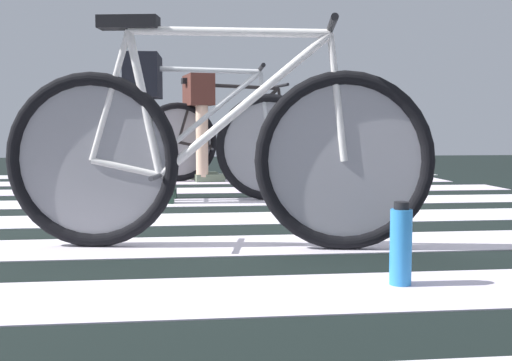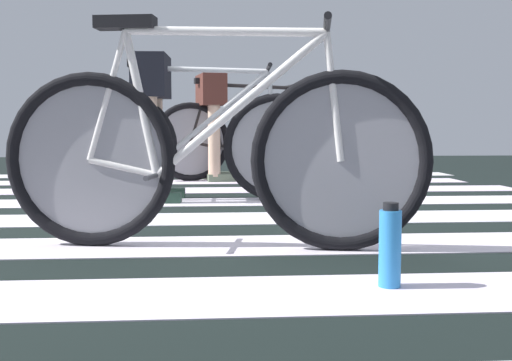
{
  "view_description": "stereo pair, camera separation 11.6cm",
  "coord_description": "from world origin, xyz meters",
  "px_view_note": "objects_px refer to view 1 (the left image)",
  "views": [
    {
      "loc": [
        0.13,
        -3.45,
        0.51
      ],
      "look_at": [
        0.45,
        -0.59,
        0.27
      ],
      "focal_mm": 43.69,
      "sensor_mm": 36.0,
      "label": 1
    },
    {
      "loc": [
        0.24,
        -3.45,
        0.51
      ],
      "look_at": [
        0.45,
        -0.59,
        0.27
      ],
      "focal_mm": 43.69,
      "sensor_mm": 36.0,
      "label": 2
    }
  ],
  "objects_px": {
    "bicycle_3_of_3": "(232,139)",
    "bicycle_2_of_3": "(192,143)",
    "water_bottle": "(401,246)",
    "cyclist_2_of_3": "(144,107)",
    "bicycle_1_of_3": "(216,154)",
    "cyclist_3_of_3": "(199,113)"
  },
  "relations": [
    {
      "from": "bicycle_1_of_3",
      "to": "bicycle_2_of_3",
      "type": "relative_size",
      "value": 0.99
    },
    {
      "from": "cyclist_2_of_3",
      "to": "bicycle_3_of_3",
      "type": "height_order",
      "value": "cyclist_2_of_3"
    },
    {
      "from": "bicycle_3_of_3",
      "to": "water_bottle",
      "type": "xyz_separation_m",
      "value": [
        0.23,
        -3.94,
        -0.26
      ]
    },
    {
      "from": "cyclist_3_of_3",
      "to": "water_bottle",
      "type": "xyz_separation_m",
      "value": [
        0.53,
        -3.88,
        -0.5
      ]
    },
    {
      "from": "bicycle_2_of_3",
      "to": "cyclist_3_of_3",
      "type": "bearing_deg",
      "value": 89.45
    },
    {
      "from": "cyclist_2_of_3",
      "to": "bicycle_2_of_3",
      "type": "bearing_deg",
      "value": 0.0
    },
    {
      "from": "cyclist_2_of_3",
      "to": "water_bottle",
      "type": "height_order",
      "value": "cyclist_2_of_3"
    },
    {
      "from": "bicycle_3_of_3",
      "to": "cyclist_3_of_3",
      "type": "relative_size",
      "value": 1.78
    },
    {
      "from": "cyclist_2_of_3",
      "to": "cyclist_3_of_3",
      "type": "distance_m",
      "value": 1.6
    },
    {
      "from": "bicycle_1_of_3",
      "to": "bicycle_3_of_3",
      "type": "bearing_deg",
      "value": 94.27
    },
    {
      "from": "bicycle_1_of_3",
      "to": "water_bottle",
      "type": "relative_size",
      "value": 6.52
    },
    {
      "from": "bicycle_3_of_3",
      "to": "cyclist_3_of_3",
      "type": "bearing_deg",
      "value": -180.0
    },
    {
      "from": "bicycle_3_of_3",
      "to": "bicycle_2_of_3",
      "type": "bearing_deg",
      "value": -114.02
    },
    {
      "from": "water_bottle",
      "to": "bicycle_2_of_3",
      "type": "bearing_deg",
      "value": 104.9
    },
    {
      "from": "bicycle_3_of_3",
      "to": "water_bottle",
      "type": "distance_m",
      "value": 3.95
    },
    {
      "from": "bicycle_2_of_3",
      "to": "water_bottle",
      "type": "relative_size",
      "value": 6.58
    },
    {
      "from": "bicycle_2_of_3",
      "to": "cyclist_2_of_3",
      "type": "relative_size",
      "value": 1.8
    },
    {
      "from": "bicycle_3_of_3",
      "to": "cyclist_3_of_3",
      "type": "height_order",
      "value": "cyclist_3_of_3"
    },
    {
      "from": "cyclist_3_of_3",
      "to": "water_bottle",
      "type": "relative_size",
      "value": 3.66
    },
    {
      "from": "bicycle_3_of_3",
      "to": "water_bottle",
      "type": "height_order",
      "value": "bicycle_3_of_3"
    },
    {
      "from": "bicycle_2_of_3",
      "to": "bicycle_1_of_3",
      "type": "bearing_deg",
      "value": -84.88
    },
    {
      "from": "cyclist_3_of_3",
      "to": "water_bottle",
      "type": "bearing_deg",
      "value": -92.68
    }
  ]
}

